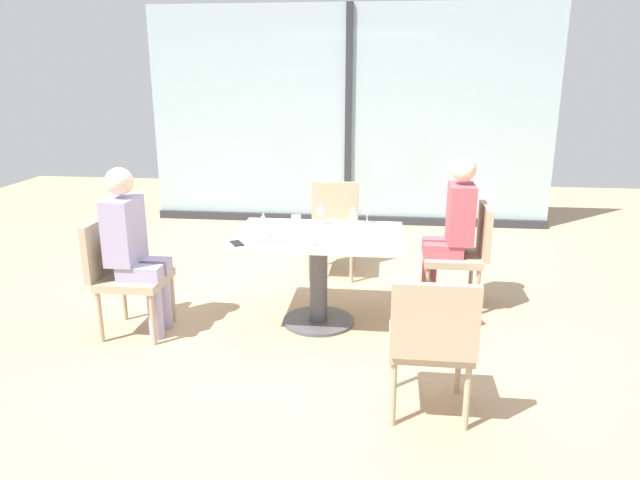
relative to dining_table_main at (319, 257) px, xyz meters
The scene contains 18 objects.
ground_plane 0.54m from the dining_table_main, ahead, with size 12.00×12.00×0.00m, color tan.
window_wall_backdrop 3.27m from the dining_table_main, 90.00° to the left, with size 5.05×0.10×2.70m.
dining_table_main is the anchor object (origin of this frame).
chair_far_right 1.25m from the dining_table_main, 22.82° to the left, with size 0.50×0.46×0.87m.
chair_side_end 1.47m from the dining_table_main, 167.29° to the right, with size 0.50×0.46×0.87m.
chair_near_window 1.23m from the dining_table_main, 90.00° to the left, with size 0.46×0.51×0.87m.
chair_front_right 1.46m from the dining_table_main, 57.87° to the right, with size 0.46×0.50×0.87m.
person_far_right 1.16m from the dining_table_main, 24.92° to the left, with size 0.39×0.34×1.26m.
person_side_end 1.38m from the dining_table_main, 166.28° to the right, with size 0.39×0.34×1.26m.
wine_glass_0 0.55m from the dining_table_main, 148.35° to the right, with size 0.07×0.07×0.18m.
wine_glass_1 0.41m from the dining_table_main, 93.22° to the left, with size 0.07×0.07×0.18m.
wine_glass_2 0.52m from the dining_table_main, 162.33° to the right, with size 0.07×0.07×0.18m.
wine_glass_3 0.44m from the dining_table_main, 32.57° to the left, with size 0.07×0.07×0.18m.
wine_glass_4 0.47m from the dining_table_main, 96.20° to the right, with size 0.07×0.07×0.18m.
wine_glass_5 0.59m from the dining_table_main, 44.14° to the left, with size 0.07×0.07×0.18m.
coffee_cup 0.36m from the dining_table_main, 135.97° to the left, with size 0.08×0.08×0.09m, color white.
cell_phone_on_table 0.67m from the dining_table_main, 148.38° to the right, with size 0.07×0.14×0.01m, color black.
handbag_0 1.09m from the dining_table_main, ahead, with size 0.30×0.16×0.28m, color #232328.
Camera 1 is at (0.50, -4.23, 1.92)m, focal length 32.82 mm.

